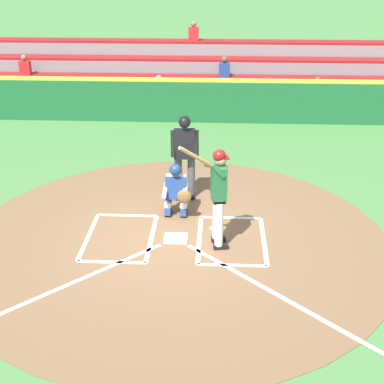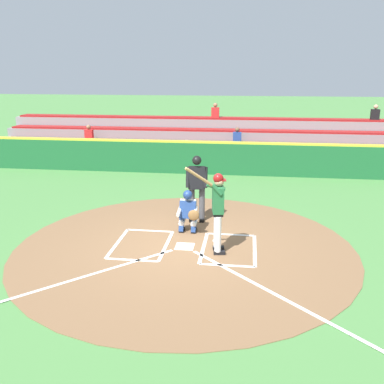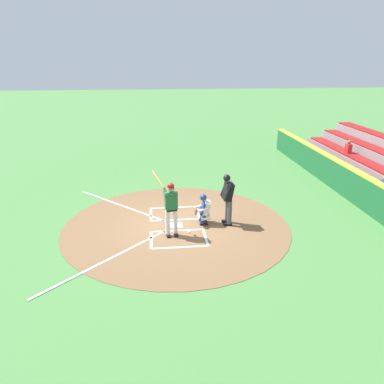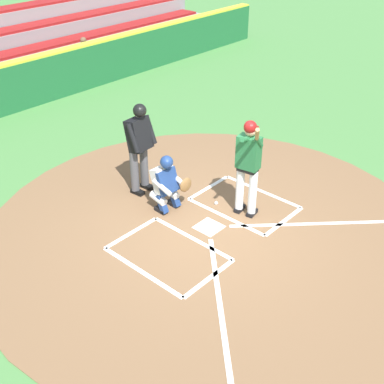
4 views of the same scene
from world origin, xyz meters
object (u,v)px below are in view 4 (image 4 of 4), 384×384
(batter, at_px, (248,162))
(baseball, at_px, (216,203))
(catcher, at_px, (167,182))
(plate_umpire, at_px, (139,143))

(batter, distance_m, baseball, 1.23)
(catcher, bearing_deg, plate_umpire, -98.03)
(batter, xyz_separation_m, baseball, (0.11, -0.61, -1.06))
(batter, xyz_separation_m, catcher, (0.83, -1.20, -0.51))
(plate_umpire, height_order, baseball, plate_umpire)
(plate_umpire, xyz_separation_m, baseball, (-0.60, 1.43, -1.04))
(baseball, bearing_deg, batter, 100.32)
(baseball, bearing_deg, plate_umpire, -67.16)
(plate_umpire, bearing_deg, batter, 109.28)
(batter, distance_m, plate_umpire, 2.16)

